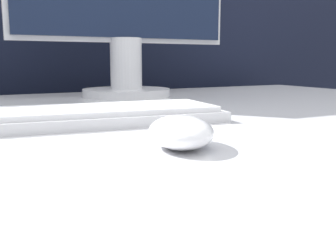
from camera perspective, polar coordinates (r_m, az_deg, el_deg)
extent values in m
cube|color=black|center=(1.31, -16.97, 4.58)|extent=(5.00, 0.03, 1.43)
ellipsoid|color=white|center=(0.42, 1.88, -0.83)|extent=(0.10, 0.12, 0.03)
cube|color=silver|center=(0.60, -12.37, 1.10)|extent=(0.43, 0.19, 0.02)
cube|color=silver|center=(0.59, -12.42, 2.25)|extent=(0.41, 0.17, 0.01)
cylinder|color=silver|center=(1.03, -6.04, 4.85)|extent=(0.23, 0.23, 0.02)
cylinder|color=silver|center=(1.03, -6.11, 9.00)|extent=(0.08, 0.08, 0.13)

